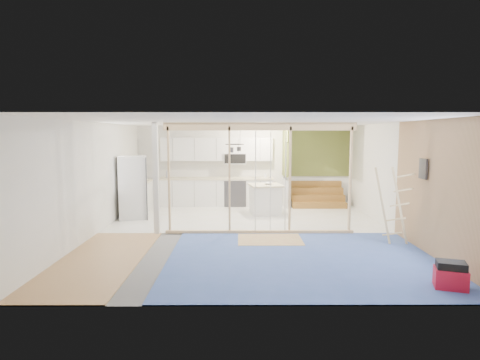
{
  "coord_description": "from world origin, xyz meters",
  "views": [
    {
      "loc": [
        -0.19,
        -9.2,
        2.31
      ],
      "look_at": [
        -0.15,
        0.6,
        1.2
      ],
      "focal_mm": 30.0,
      "sensor_mm": 36.0,
      "label": 1
    }
  ],
  "objects_px": {
    "fridge": "(133,188)",
    "toolbox": "(451,276)",
    "island": "(265,199)",
    "ladder": "(393,206)"
  },
  "relations": [
    {
      "from": "island",
      "to": "toolbox",
      "type": "xyz_separation_m",
      "value": [
        2.41,
        -5.73,
        -0.23
      ]
    },
    {
      "from": "fridge",
      "to": "ladder",
      "type": "distance_m",
      "value": 6.7
    },
    {
      "from": "ladder",
      "to": "island",
      "type": "bearing_deg",
      "value": 143.48
    },
    {
      "from": "toolbox",
      "to": "ladder",
      "type": "distance_m",
      "value": 2.57
    },
    {
      "from": "fridge",
      "to": "island",
      "type": "height_order",
      "value": "fridge"
    },
    {
      "from": "island",
      "to": "ladder",
      "type": "xyz_separation_m",
      "value": [
        2.47,
        -3.23,
        0.4
      ]
    },
    {
      "from": "fridge",
      "to": "toolbox",
      "type": "xyz_separation_m",
      "value": [
        6.1,
        -5.12,
        -0.66
      ]
    },
    {
      "from": "island",
      "to": "fridge",
      "type": "bearing_deg",
      "value": -179.84
    },
    {
      "from": "fridge",
      "to": "island",
      "type": "distance_m",
      "value": 3.76
    },
    {
      "from": "fridge",
      "to": "toolbox",
      "type": "bearing_deg",
      "value": -55.56
    }
  ]
}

